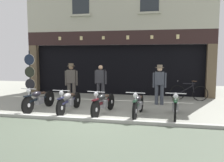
# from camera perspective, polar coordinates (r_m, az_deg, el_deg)

# --- Properties ---
(ground) EXTENTS (21.72, 22.00, 0.18)m
(ground) POSITION_cam_1_polar(r_m,az_deg,el_deg) (6.72, -8.93, -12.19)
(ground) COLOR gray
(shop_facade) EXTENTS (10.02, 4.42, 6.51)m
(shop_facade) POSITION_cam_1_polar(r_m,az_deg,el_deg) (14.12, 2.38, 4.92)
(shop_facade) COLOR black
(shop_facade) RESTS_ON ground
(motorcycle_left) EXTENTS (0.62, 1.98, 0.92)m
(motorcycle_left) POSITION_cam_1_polar(r_m,az_deg,el_deg) (9.41, -17.13, -4.16)
(motorcycle_left) COLOR black
(motorcycle_left) RESTS_ON ground
(motorcycle_center_left) EXTENTS (0.62, 2.04, 0.90)m
(motorcycle_center_left) POSITION_cam_1_polar(r_m,az_deg,el_deg) (8.80, -10.26, -4.73)
(motorcycle_center_left) COLOR black
(motorcycle_center_left) RESTS_ON ground
(motorcycle_center) EXTENTS (0.62, 2.01, 0.90)m
(motorcycle_center) POSITION_cam_1_polar(r_m,az_deg,el_deg) (8.39, -2.10, -5.18)
(motorcycle_center) COLOR black
(motorcycle_center) RESTS_ON ground
(motorcycle_center_right) EXTENTS (0.62, 1.93, 0.91)m
(motorcycle_center_right) POSITION_cam_1_polar(r_m,az_deg,el_deg) (8.17, 6.30, -5.50)
(motorcycle_center_right) COLOR black
(motorcycle_center_right) RESTS_ON ground
(motorcycle_right) EXTENTS (0.62, 1.97, 0.92)m
(motorcycle_right) POSITION_cam_1_polar(r_m,az_deg,el_deg) (8.18, 15.00, -5.58)
(motorcycle_right) COLOR black
(motorcycle_right) RESTS_ON ground
(salesman_left) EXTENTS (0.55, 0.34, 1.71)m
(salesman_left) POSITION_cam_1_polar(r_m,az_deg,el_deg) (10.57, -9.73, 0.06)
(salesman_left) COLOR #47423D
(salesman_left) RESTS_ON ground
(shopkeeper_center) EXTENTS (0.55, 0.28, 1.64)m
(shopkeeper_center) POSITION_cam_1_polar(r_m,az_deg,el_deg) (10.34, -2.74, -0.25)
(shopkeeper_center) COLOR #2D2D33
(shopkeeper_center) RESTS_ON ground
(salesman_right) EXTENTS (0.56, 0.35, 1.67)m
(salesman_right) POSITION_cam_1_polar(r_m,az_deg,el_deg) (10.09, 11.32, -0.37)
(salesman_right) COLOR #3D424C
(salesman_right) RESTS_ON ground
(tyre_sign_pole) EXTENTS (0.53, 0.06, 2.29)m
(tyre_sign_pole) POSITION_cam_1_polar(r_m,az_deg,el_deg) (11.88, -19.13, 1.98)
(tyre_sign_pole) COLOR #232328
(tyre_sign_pole) RESTS_ON ground
(advert_board_near) EXTENTS (0.70, 0.03, 1.09)m
(advert_board_near) POSITION_cam_1_polar(r_m,az_deg,el_deg) (12.34, 11.51, 4.75)
(advert_board_near) COLOR silver
(advert_board_far) EXTENTS (0.64, 0.03, 1.07)m
(advert_board_far) POSITION_cam_1_polar(r_m,az_deg,el_deg) (12.38, 15.92, 4.21)
(advert_board_far) COLOR beige
(leaning_bicycle) EXTENTS (1.69, 0.50, 0.94)m
(leaning_bicycle) POSITION_cam_1_polar(r_m,az_deg,el_deg) (11.51, 17.96, -2.58)
(leaning_bicycle) COLOR black
(leaning_bicycle) RESTS_ON ground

